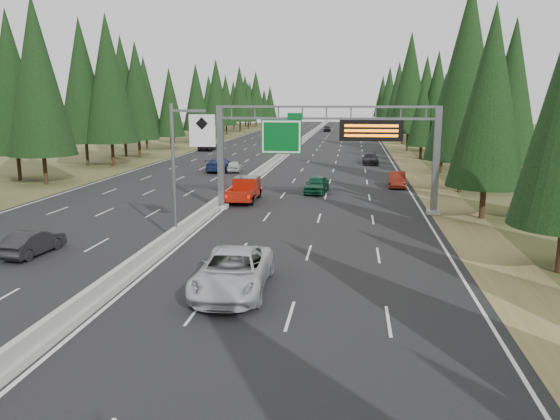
{
  "coord_description": "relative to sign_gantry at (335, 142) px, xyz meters",
  "views": [
    {
      "loc": [
        10.26,
        -5.23,
        8.25
      ],
      "look_at": [
        6.88,
        20.0,
        3.13
      ],
      "focal_mm": 35.0,
      "sensor_mm": 36.0,
      "label": 1
    }
  ],
  "objects": [
    {
      "name": "road",
      "position": [
        -8.92,
        45.12,
        -5.23
      ],
      "size": [
        32.0,
        260.0,
        0.08
      ],
      "primitive_type": "cube",
      "color": "black",
      "rests_on": "ground"
    },
    {
      "name": "shoulder_right",
      "position": [
        8.88,
        45.12,
        -5.24
      ],
      "size": [
        3.6,
        260.0,
        0.06
      ],
      "primitive_type": "cube",
      "color": "olive",
      "rests_on": "ground"
    },
    {
      "name": "shoulder_left",
      "position": [
        -26.72,
        45.12,
        -5.24
      ],
      "size": [
        3.6,
        260.0,
        0.06
      ],
      "primitive_type": "cube",
      "color": "#444922",
      "rests_on": "ground"
    },
    {
      "name": "median_barrier",
      "position": [
        -8.92,
        45.12,
        -4.85
      ],
      "size": [
        0.7,
        260.0,
        0.85
      ],
      "color": "#989893",
      "rests_on": "road"
    },
    {
      "name": "sign_gantry",
      "position": [
        0.0,
        0.0,
        0.0
      ],
      "size": [
        16.75,
        0.98,
        7.8
      ],
      "color": "slate",
      "rests_on": "road"
    },
    {
      "name": "hov_sign_pole",
      "position": [
        -8.33,
        -9.92,
        -0.54
      ],
      "size": [
        2.8,
        0.5,
        8.0
      ],
      "color": "slate",
      "rests_on": "road"
    },
    {
      "name": "tree_row_right",
      "position": [
        12.9,
        41.35,
        3.87
      ],
      "size": [
        12.51,
        242.97,
        18.97
      ],
      "color": "black",
      "rests_on": "ground"
    },
    {
      "name": "tree_row_left",
      "position": [
        -30.84,
        29.96,
        4.07
      ],
      "size": [
        11.85,
        244.35,
        18.87
      ],
      "color": "black",
      "rests_on": "ground"
    },
    {
      "name": "silver_minivan",
      "position": [
        -3.69,
        -17.95,
        -4.3
      ],
      "size": [
        3.15,
        6.51,
        1.79
      ],
      "primitive_type": "imported",
      "rotation": [
        0.0,
        0.0,
        0.03
      ],
      "color": "silver",
      "rests_on": "road"
    },
    {
      "name": "red_pickup",
      "position": [
        -7.42,
        3.86,
        -4.14
      ],
      "size": [
        2.08,
        5.82,
        1.9
      ],
      "color": "black",
      "rests_on": "road"
    },
    {
      "name": "car_ahead_green",
      "position": [
        -1.82,
        8.36,
        -4.42
      ],
      "size": [
        2.25,
        4.69,
        1.55
      ],
      "primitive_type": "imported",
      "rotation": [
        0.0,
        0.0,
        -0.09
      ],
      "color": "#135639",
      "rests_on": "road"
    },
    {
      "name": "car_ahead_dkred",
      "position": [
        5.58,
        12.63,
        -4.46
      ],
      "size": [
        1.74,
        4.49,
        1.46
      ],
      "primitive_type": "imported",
      "rotation": [
        0.0,
        0.0,
        -0.04
      ],
      "color": "#5F190D",
      "rests_on": "road"
    },
    {
      "name": "car_ahead_dkgrey",
      "position": [
        3.62,
        32.0,
        -4.48
      ],
      "size": [
        2.04,
        4.91,
        1.42
      ],
      "primitive_type": "imported",
      "rotation": [
        0.0,
        0.0,
        0.01
      ],
      "color": "black",
      "rests_on": "road"
    },
    {
      "name": "car_ahead_white",
      "position": [
        0.54,
        85.58,
        -4.39
      ],
      "size": [
        2.81,
        5.83,
        1.6
      ],
      "primitive_type": "imported",
      "rotation": [
        0.0,
        0.0,
        -0.03
      ],
      "color": "silver",
      "rests_on": "road"
    },
    {
      "name": "car_ahead_far",
      "position": [
        -5.7,
        107.44,
        -4.38
      ],
      "size": [
        2.32,
        4.89,
        1.62
      ],
      "primitive_type": "imported",
      "rotation": [
        0.0,
        0.0,
        0.09
      ],
      "color": "black",
      "rests_on": "road"
    },
    {
      "name": "car_onc_near",
      "position": [
        -15.62,
        -13.74,
        -4.52
      ],
      "size": [
        1.77,
        4.19,
        1.35
      ],
      "primitive_type": "imported",
      "rotation": [
        0.0,
        0.0,
        3.06
      ],
      "color": "black",
      "rests_on": "road"
    },
    {
      "name": "car_onc_blue",
      "position": [
        -14.02,
        21.94,
        -4.38
      ],
      "size": [
        2.65,
        5.71,
        1.62
      ],
      "primitive_type": "imported",
      "rotation": [
        0.0,
        0.0,
        3.07
      ],
      "color": "navy",
      "rests_on": "road"
    },
    {
      "name": "car_onc_white",
      "position": [
        -12.3,
        21.79,
        -4.54
      ],
      "size": [
        1.9,
        3.96,
        1.3
      ],
      "primitive_type": "imported",
      "rotation": [
        0.0,
        0.0,
        3.24
      ],
      "color": "silver",
      "rests_on": "road"
    },
    {
      "name": "car_onc_far",
      "position": [
        -22.72,
        48.42,
        -4.47
      ],
      "size": [
        2.66,
        5.27,
        1.43
      ],
      "primitive_type": "imported",
      "rotation": [
        0.0,
        0.0,
        3.2
      ],
      "color": "black",
      "rests_on": "road"
    }
  ]
}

